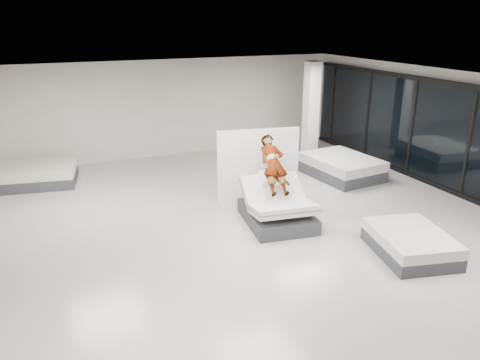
% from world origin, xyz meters
% --- Properties ---
extents(room, '(14.00, 14.04, 3.20)m').
position_xyz_m(room, '(0.00, 0.00, 1.60)').
color(room, '#B7B5AD').
rests_on(room, ground).
extents(hero_bed, '(1.65, 2.04, 1.09)m').
position_xyz_m(hero_bed, '(0.70, 0.51, 0.35)').
color(hero_bed, '#39393E').
rests_on(hero_bed, floor).
extents(person, '(0.78, 1.43, 1.46)m').
position_xyz_m(person, '(0.74, 0.82, 1.14)').
color(person, slate).
rests_on(person, hero_bed).
extents(remote, '(0.07, 0.15, 0.08)m').
position_xyz_m(remote, '(0.91, 0.44, 0.96)').
color(remote, black).
rests_on(remote, person).
extents(divider_panel, '(2.06, 0.51, 1.89)m').
position_xyz_m(divider_panel, '(0.89, 1.92, 0.95)').
color(divider_panel, white).
rests_on(divider_panel, floor).
extents(flat_bed_right_far, '(1.81, 2.30, 0.60)m').
position_xyz_m(flat_bed_right_far, '(4.01, 2.68, 0.30)').
color(flat_bed_right_far, '#39393E').
rests_on(flat_bed_right_far, floor).
extents(flat_bed_right_near, '(1.67, 2.00, 0.48)m').
position_xyz_m(flat_bed_right_near, '(2.42, -1.90, 0.24)').
color(flat_bed_right_near, '#39393E').
rests_on(flat_bed_right_near, floor).
extents(flat_bed_left_far, '(2.27, 1.86, 0.56)m').
position_xyz_m(flat_bed_left_far, '(-4.25, 5.57, 0.28)').
color(flat_bed_left_far, '#39393E').
rests_on(flat_bed_left_far, floor).
extents(column, '(0.40, 0.40, 3.20)m').
position_xyz_m(column, '(4.00, 4.50, 1.60)').
color(column, silver).
rests_on(column, floor).
extents(storefront_glazing, '(0.12, 13.40, 2.92)m').
position_xyz_m(storefront_glazing, '(5.90, 0.00, 1.45)').
color(storefront_glazing, '#212C38').
rests_on(storefront_glazing, floor).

